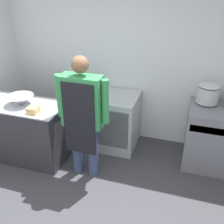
% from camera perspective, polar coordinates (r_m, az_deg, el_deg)
% --- Properties ---
extents(wall_back, '(8.00, 0.05, 2.70)m').
position_cam_1_polar(wall_back, '(4.16, 2.53, 11.61)').
color(wall_back, silver).
rests_on(wall_back, ground_plane).
extents(prep_counter, '(1.29, 0.62, 0.90)m').
position_cam_1_polar(prep_counter, '(4.10, -18.65, -3.90)').
color(prep_counter, '#2D2D33').
rests_on(prep_counter, ground_plane).
extents(stove, '(0.78, 0.70, 0.92)m').
position_cam_1_polar(stove, '(4.02, 21.30, -5.04)').
color(stove, slate).
rests_on(stove, ground_plane).
extents(fridge_unit, '(0.60, 0.68, 0.87)m').
position_cam_1_polar(fridge_unit, '(4.16, 1.29, -2.07)').
color(fridge_unit, '#A8ADB2').
rests_on(fridge_unit, ground_plane).
extents(person_cook, '(0.70, 0.24, 1.68)m').
position_cam_1_polar(person_cook, '(3.32, -6.45, 0.02)').
color(person_cook, '#38476B').
rests_on(person_cook, ground_plane).
extents(mixing_bowl, '(0.37, 0.37, 0.13)m').
position_cam_1_polar(mixing_bowl, '(3.85, -19.29, 2.48)').
color(mixing_bowl, '#B2B5BC').
rests_on(mixing_bowl, prep_counter).
extents(plastic_tub, '(0.14, 0.14, 0.08)m').
position_cam_1_polar(plastic_tub, '(3.57, -16.77, 0.46)').
color(plastic_tub, '#D8B266').
rests_on(plastic_tub, prep_counter).
extents(stock_pot, '(0.30, 0.30, 0.27)m').
position_cam_1_polar(stock_pot, '(3.85, 20.21, 3.90)').
color(stock_pot, '#B2B5BC').
rests_on(stock_pot, stove).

